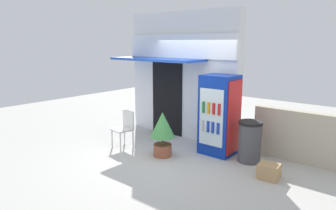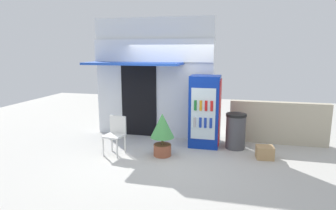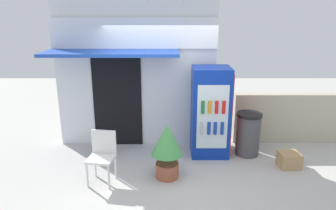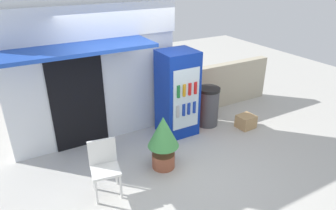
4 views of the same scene
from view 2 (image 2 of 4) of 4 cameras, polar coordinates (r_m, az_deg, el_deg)
name	(u,v)px [view 2 (image 2 of 4)]	position (r m, az deg, el deg)	size (l,w,h in m)	color
ground	(163,154)	(6.72, -0.91, -9.70)	(16.00, 16.00, 0.00)	beige
storefront_building	(153,77)	(7.87, -3.02, 5.59)	(3.27, 1.17, 3.20)	silver
drink_cooler	(205,111)	(7.12, 7.37, -1.24)	(0.74, 0.70, 1.76)	#0C2D9E
plastic_chair	(116,132)	(6.72, -10.34, -5.33)	(0.48, 0.46, 0.87)	silver
potted_plant_near_shop	(162,131)	(6.45, -1.12, -5.14)	(0.54, 0.54, 0.98)	#995138
trash_bin	(236,131)	(7.16, 13.29, -5.05)	(0.49, 0.49, 0.86)	#47474C
stone_boundary_wall	(278,123)	(7.83, 21.02, -3.34)	(2.40, 0.21, 1.08)	#B7AD93
cardboard_box	(265,152)	(6.76, 18.68, -8.91)	(0.37, 0.32, 0.28)	tan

